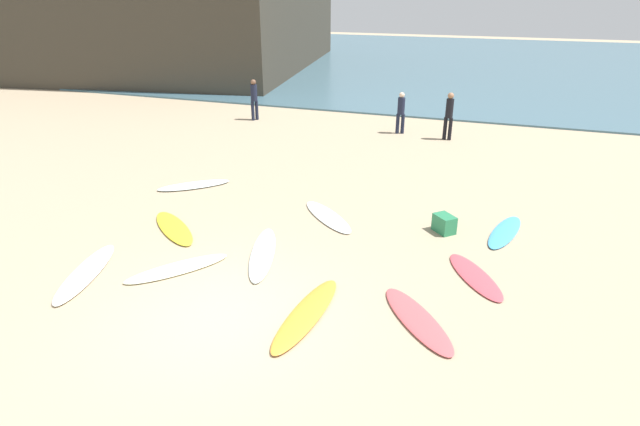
# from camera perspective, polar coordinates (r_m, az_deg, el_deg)

# --- Properties ---
(ground_plane) EXTENTS (120.00, 120.00, 0.00)m
(ground_plane) POSITION_cam_1_polar(r_m,az_deg,el_deg) (9.52, -10.99, -11.01)
(ground_plane) COLOR tan
(ocean_water) EXTENTS (120.00, 40.00, 0.08)m
(ocean_water) POSITION_cam_1_polar(r_m,az_deg,el_deg) (43.30, 14.34, 16.01)
(ocean_water) COLOR #426675
(ocean_water) RESTS_ON ground_plane
(surfboard_0) EXTENTS (1.29, 2.52, 0.08)m
(surfboard_0) POSITION_cam_1_polar(r_m,az_deg,el_deg) (11.31, -6.37, -4.46)
(surfboard_0) COLOR white
(surfboard_0) RESTS_ON ground_plane
(surfboard_1) EXTENTS (1.80, 2.02, 0.07)m
(surfboard_1) POSITION_cam_1_polar(r_m,az_deg,el_deg) (9.33, 10.73, -11.51)
(surfboard_1) COLOR #D55256
(surfboard_1) RESTS_ON ground_plane
(surfboard_2) EXTENTS (1.98, 1.96, 0.07)m
(surfboard_2) POSITION_cam_1_polar(r_m,az_deg,el_deg) (13.01, 0.87, -0.39)
(surfboard_2) COLOR white
(surfboard_2) RESTS_ON ground_plane
(surfboard_3) EXTENTS (2.08, 1.85, 0.08)m
(surfboard_3) POSITION_cam_1_polar(r_m,az_deg,el_deg) (12.88, -15.86, -1.59)
(surfboard_3) COLOR yellow
(surfboard_3) RESTS_ON ground_plane
(surfboard_4) EXTENTS (0.72, 2.51, 0.09)m
(surfboard_4) POSITION_cam_1_polar(r_m,az_deg,el_deg) (9.30, -1.51, -11.10)
(surfboard_4) COLOR orange
(surfboard_4) RESTS_ON ground_plane
(surfboard_5) EXTENTS (1.78, 2.06, 0.07)m
(surfboard_5) POSITION_cam_1_polar(r_m,az_deg,el_deg) (11.08, -15.50, -5.92)
(surfboard_5) COLOR #EBEDBE
(surfboard_5) RESTS_ON ground_plane
(surfboard_6) EXTENTS (1.24, 2.49, 0.08)m
(surfboard_6) POSITION_cam_1_polar(r_m,az_deg,el_deg) (11.54, -24.49, -6.01)
(surfboard_6) COLOR silver
(surfboard_6) RESTS_ON ground_plane
(surfboard_7) EXTENTS (0.99, 2.15, 0.07)m
(surfboard_7) POSITION_cam_1_polar(r_m,az_deg,el_deg) (12.97, 19.78, -1.98)
(surfboard_7) COLOR #439DDD
(surfboard_7) RESTS_ON ground_plane
(surfboard_8) EXTENTS (1.95, 1.83, 0.09)m
(surfboard_8) POSITION_cam_1_polar(r_m,az_deg,el_deg) (15.50, -13.78, 3.01)
(surfboard_8) COLOR white
(surfboard_8) RESTS_ON ground_plane
(surfboard_9) EXTENTS (1.50, 1.92, 0.06)m
(surfboard_9) POSITION_cam_1_polar(r_m,az_deg,el_deg) (10.87, 16.78, -6.72)
(surfboard_9) COLOR #DD4B56
(surfboard_9) RESTS_ON ground_plane
(beachgoer_near) EXTENTS (0.39, 0.39, 1.74)m
(beachgoer_near) POSITION_cam_1_polar(r_m,az_deg,el_deg) (22.92, -7.30, 12.55)
(beachgoer_near) COLOR #191E33
(beachgoer_near) RESTS_ON ground_plane
(beachgoer_mid) EXTENTS (0.36, 0.36, 1.62)m
(beachgoer_mid) POSITION_cam_1_polar(r_m,az_deg,el_deg) (20.79, 8.94, 11.09)
(beachgoer_mid) COLOR #191E33
(beachgoer_mid) RESTS_ON ground_plane
(beachgoer_far) EXTENTS (0.34, 0.33, 1.78)m
(beachgoer_far) POSITION_cam_1_polar(r_m,az_deg,el_deg) (20.22, 14.09, 10.62)
(beachgoer_far) COLOR black
(beachgoer_far) RESTS_ON ground_plane
(beach_cooler) EXTENTS (0.62, 0.62, 0.42)m
(beach_cooler) POSITION_cam_1_polar(r_m,az_deg,el_deg) (12.54, 13.58, -1.16)
(beach_cooler) COLOR #287F51
(beach_cooler) RESTS_ON ground_plane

